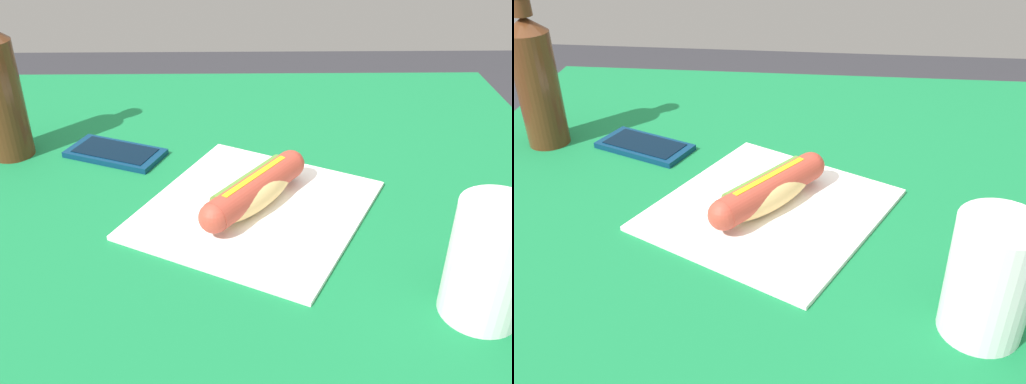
% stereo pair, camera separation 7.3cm
% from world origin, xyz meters
% --- Properties ---
extents(dining_table, '(0.96, 0.98, 0.77)m').
position_xyz_m(dining_table, '(0.00, 0.00, 0.63)').
color(dining_table, brown).
rests_on(dining_table, ground).
extents(paper_wrapper, '(0.37, 0.37, 0.01)m').
position_xyz_m(paper_wrapper, '(-0.04, -0.01, 0.78)').
color(paper_wrapper, white).
rests_on(paper_wrapper, dining_table).
extents(hot_dog, '(0.17, 0.14, 0.05)m').
position_xyz_m(hot_dog, '(-0.04, -0.01, 0.81)').
color(hot_dog, '#E5BC75').
rests_on(hot_dog, paper_wrapper).
extents(cell_phone, '(0.12, 0.16, 0.01)m').
position_xyz_m(cell_phone, '(0.12, 0.21, 0.78)').
color(cell_phone, '#0A2D4C').
rests_on(cell_phone, dining_table).
extents(drinking_cup, '(0.08, 0.08, 0.13)m').
position_xyz_m(drinking_cup, '(-0.24, -0.24, 0.84)').
color(drinking_cup, white).
rests_on(drinking_cup, dining_table).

